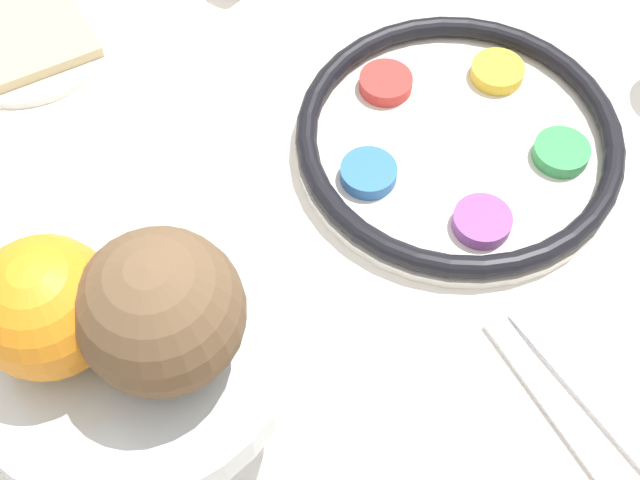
# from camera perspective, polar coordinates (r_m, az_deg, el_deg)

# --- Properties ---
(ground_plane) EXTENTS (8.00, 8.00, 0.00)m
(ground_plane) POSITION_cam_1_polar(r_m,az_deg,el_deg) (1.48, -0.80, -12.94)
(ground_plane) COLOR #99704C
(dining_table) EXTENTS (1.44, 0.93, 0.74)m
(dining_table) POSITION_cam_1_polar(r_m,az_deg,el_deg) (1.14, -1.02, -6.68)
(dining_table) COLOR white
(dining_table) RESTS_ON ground_plane
(seder_plate) EXTENTS (0.30, 0.30, 0.03)m
(seder_plate) POSITION_cam_1_polar(r_m,az_deg,el_deg) (0.83, 8.85, 6.40)
(seder_plate) COLOR silver
(seder_plate) RESTS_ON dining_table
(fruit_stand) EXTENTS (0.23, 0.23, 0.13)m
(fruit_stand) POSITION_cam_1_polar(r_m,az_deg,el_deg) (0.63, -11.80, -6.69)
(fruit_stand) COLOR silver
(fruit_stand) RESTS_ON dining_table
(orange_fruit) EXTENTS (0.09, 0.09, 0.09)m
(orange_fruit) POSITION_cam_1_polar(r_m,az_deg,el_deg) (0.57, -17.12, -4.14)
(orange_fruit) COLOR orange
(orange_fruit) RESTS_ON fruit_stand
(coconut) EXTENTS (0.10, 0.10, 0.10)m
(coconut) POSITION_cam_1_polar(r_m,az_deg,el_deg) (0.55, -10.17, -4.55)
(coconut) COLOR brown
(coconut) RESTS_ON fruit_stand
(bread_plate) EXTENTS (0.17, 0.17, 0.02)m
(bread_plate) POSITION_cam_1_polar(r_m,az_deg,el_deg) (0.97, -18.32, 12.17)
(bread_plate) COLOR silver
(bread_plate) RESTS_ON dining_table
(fork_left) EXTENTS (0.05, 0.20, 0.01)m
(fork_left) POSITION_cam_1_polar(r_m,az_deg,el_deg) (0.74, 17.35, -9.97)
(fork_left) COLOR silver
(fork_left) RESTS_ON dining_table
(fork_right) EXTENTS (0.03, 0.20, 0.01)m
(fork_right) POSITION_cam_1_polar(r_m,az_deg,el_deg) (0.72, 15.44, -11.02)
(fork_right) COLOR silver
(fork_right) RESTS_ON dining_table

